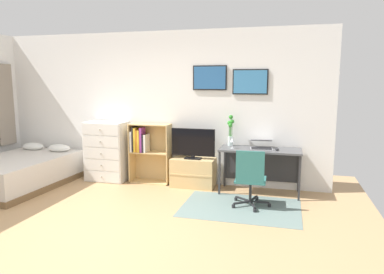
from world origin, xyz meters
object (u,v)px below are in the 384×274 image
bed (19,172)px  bamboo_vase (231,131)px  computer_mouse (277,149)px  wine_glass (232,140)px  television (193,144)px  dresser (107,151)px  office_chair (250,177)px  bookshelf (146,148)px  tv_stand (193,173)px  laptop (261,145)px  desk (260,156)px

bed → bamboo_vase: bamboo_vase is taller
computer_mouse → bed: bearing=-171.4°
computer_mouse → wine_glass: wine_glass is taller
television → dresser: bearing=179.7°
bed → office_chair: size_ratio=2.35×
dresser → bookshelf: (0.76, 0.07, 0.08)m
tv_stand → wine_glass: wine_glass is taller
tv_stand → laptop: bearing=-1.2°
dresser → laptop: bearing=-0.2°
bed → dresser: dresser is taller
office_chair → laptop: 0.87m
bookshelf → office_chair: size_ratio=1.25×
laptop → bookshelf: bearing=171.1°
dresser → wine_glass: (2.35, -0.13, 0.33)m
bookshelf → office_chair: (1.96, -0.87, -0.17)m
bookshelf → computer_mouse: 2.31m
bookshelf → wine_glass: 1.62m
bookshelf → tv_stand: bookshelf is taller
television → computer_mouse: size_ratio=7.35×
television → desk: 1.15m
bookshelf → bamboo_vase: size_ratio=2.05×
bed → desk: size_ratio=1.55×
television → desk: (1.14, 0.02, -0.16)m
bookshelf → computer_mouse: (2.30, -0.18, 0.13)m
office_chair → laptop: (0.09, 0.79, 0.34)m
bamboo_vase → dresser: bearing=-177.5°
tv_stand → office_chair: office_chair is taller
bed → desk: 4.17m
bed → office_chair: 4.01m
bed → wine_glass: (3.64, 0.64, 0.61)m
tv_stand → office_chair: (1.07, -0.82, 0.21)m
dresser → desk: (2.79, 0.02, 0.05)m
bed → laptop: size_ratio=4.86×
tv_stand → television: bearing=-90.0°
bookshelf → wine_glass: (1.59, -0.20, 0.25)m
dresser → television: 1.66m
tv_stand → desk: desk is taller
computer_mouse → bookshelf: bearing=175.6°
dresser → laptop: size_ratio=2.63×
computer_mouse → wine_glass: (-0.71, -0.03, 0.12)m
bed → dresser: size_ratio=1.85×
bed → office_chair: (4.01, -0.03, 0.20)m
television → desk: bearing=1.2°
dresser → computer_mouse: (3.06, -0.11, 0.21)m
television → bamboo_vase: bearing=9.7°
bookshelf → tv_stand: (0.89, -0.05, -0.38)m
desk → computer_mouse: (0.27, -0.13, 0.16)m
bed → computer_mouse: 4.43m
computer_mouse → wine_glass: size_ratio=0.58×
television → desk: television is taller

